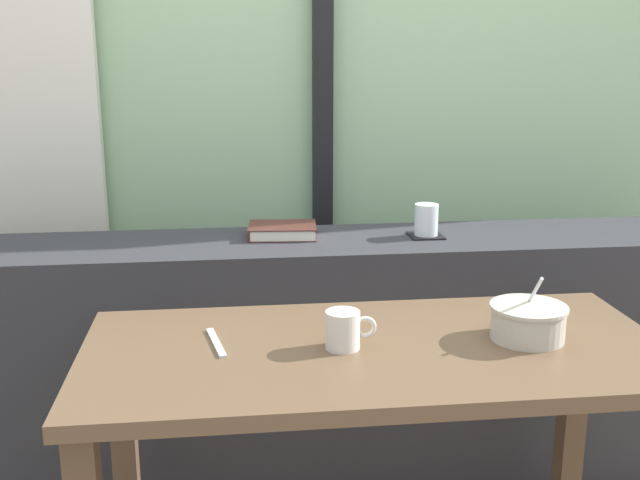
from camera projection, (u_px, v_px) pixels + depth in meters
name	position (u px, v px, depth m)	size (l,w,h in m)	color
outdoor_backdrop	(317.00, 35.00, 2.71)	(4.80, 0.08, 2.80)	#9EC699
curtain_left_panel	(11.00, 80.00, 2.53)	(0.56, 0.06, 2.50)	silver
window_divider_post	(323.00, 64.00, 2.66)	(0.07, 0.05, 2.60)	black
dark_console_ledge	(340.00, 362.00, 2.37)	(2.80, 0.37, 0.80)	#2D2D33
breakfast_table	(375.00, 393.00, 1.71)	(1.30, 0.59, 0.72)	brown
coaster_square	(426.00, 236.00, 2.30)	(0.10, 0.10, 0.01)	black
juice_glass	(426.00, 221.00, 2.29)	(0.07, 0.07, 0.10)	white
closed_book	(282.00, 231.00, 2.30)	(0.22, 0.17, 0.04)	#47231E
soup_bowl	(528.00, 323.00, 1.71)	(0.17, 0.17, 0.15)	#BCB7A8
fork_utensil	(216.00, 343.00, 1.69)	(0.02, 0.17, 0.01)	silver
ceramic_mug	(344.00, 330.00, 1.65)	(0.11, 0.08, 0.08)	silver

